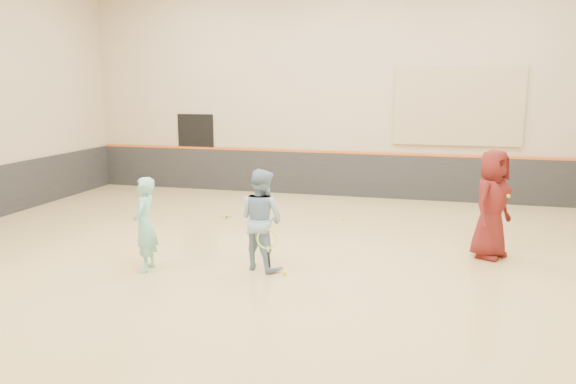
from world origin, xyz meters
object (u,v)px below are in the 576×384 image
(young_man, at_px, (492,204))
(spare_racket, at_px, (226,214))
(girl, at_px, (145,224))
(instructor, at_px, (261,219))

(young_man, distance_m, spare_racket, 5.99)
(young_man, bearing_deg, spare_racket, 104.73)
(girl, xyz_separation_m, spare_racket, (-0.10, 3.92, -0.71))
(instructor, relative_size, young_man, 0.87)
(girl, height_order, young_man, young_man)
(young_man, relative_size, spare_racket, 3.02)
(instructor, bearing_deg, spare_racket, -36.56)
(girl, xyz_separation_m, instructor, (1.82, 0.59, 0.06))
(girl, distance_m, spare_racket, 3.99)
(spare_racket, bearing_deg, young_man, -16.53)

